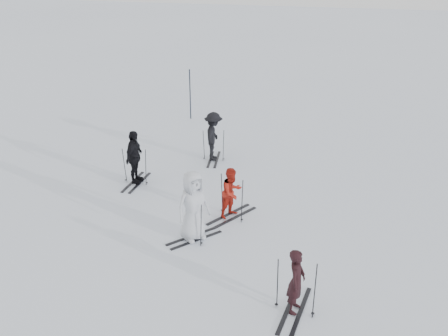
# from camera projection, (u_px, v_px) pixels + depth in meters

# --- Properties ---
(ground) EXTENTS (120.00, 120.00, 0.00)m
(ground) POSITION_uv_depth(u_px,v_px,m) (215.00, 212.00, 14.87)
(ground) COLOR silver
(ground) RESTS_ON ground
(skier_near_dark) EXTENTS (0.41, 0.58, 1.49)m
(skier_near_dark) POSITION_uv_depth(u_px,v_px,m) (296.00, 282.00, 10.49)
(skier_near_dark) COLOR black
(skier_near_dark) RESTS_ON ground
(skier_red) EXTENTS (0.85, 0.91, 1.50)m
(skier_red) POSITION_uv_depth(u_px,v_px,m) (232.00, 193.00, 14.31)
(skier_red) COLOR #A71E12
(skier_red) RESTS_ON ground
(skier_grey) EXTENTS (1.08, 1.13, 1.95)m
(skier_grey) POSITION_uv_depth(u_px,v_px,m) (193.00, 207.00, 13.09)
(skier_grey) COLOR silver
(skier_grey) RESTS_ON ground
(skier_uphill_left) EXTENTS (0.44, 1.05, 1.79)m
(skier_uphill_left) POSITION_uv_depth(u_px,v_px,m) (134.00, 158.00, 16.37)
(skier_uphill_left) COLOR black
(skier_uphill_left) RESTS_ON ground
(skier_uphill_far) EXTENTS (0.85, 1.26, 1.80)m
(skier_uphill_far) POSITION_uv_depth(u_px,v_px,m) (214.00, 137.00, 18.20)
(skier_uphill_far) COLOR black
(skier_uphill_far) RESTS_ON ground
(skis_near_dark) EXTENTS (1.88, 1.13, 1.31)m
(skis_near_dark) POSITION_uv_depth(u_px,v_px,m) (296.00, 286.00, 10.52)
(skis_near_dark) COLOR black
(skis_near_dark) RESTS_ON ground
(skis_red) EXTENTS (2.05, 1.72, 1.32)m
(skis_red) POSITION_uv_depth(u_px,v_px,m) (232.00, 196.00, 14.35)
(skis_red) COLOR black
(skis_red) RESTS_ON ground
(skis_grey) EXTENTS (1.83, 1.72, 1.20)m
(skis_grey) POSITION_uv_depth(u_px,v_px,m) (193.00, 219.00, 13.24)
(skis_grey) COLOR black
(skis_grey) RESTS_ON ground
(skis_uphill_left) EXTENTS (1.72, 0.92, 1.25)m
(skis_uphill_left) POSITION_uv_depth(u_px,v_px,m) (135.00, 165.00, 16.48)
(skis_uphill_left) COLOR black
(skis_uphill_left) RESTS_ON ground
(skis_uphill_far) EXTENTS (1.75, 1.13, 1.19)m
(skis_uphill_far) POSITION_uv_depth(u_px,v_px,m) (214.00, 145.00, 18.32)
(skis_uphill_far) COLOR black
(skis_uphill_far) RESTS_ON ground
(piste_marker) EXTENTS (0.05, 0.05, 2.30)m
(piste_marker) POSITION_uv_depth(u_px,v_px,m) (190.00, 94.00, 22.63)
(piste_marker) COLOR black
(piste_marker) RESTS_ON ground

